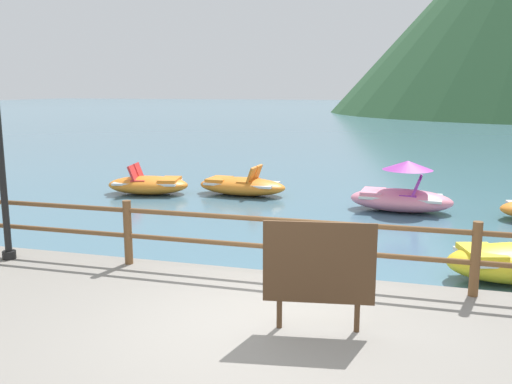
# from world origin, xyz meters

# --- Properties ---
(ground_plane) EXTENTS (200.00, 200.00, 0.00)m
(ground_plane) POSITION_xyz_m (0.00, 40.00, 0.00)
(ground_plane) COLOR #477084
(dock_railing) EXTENTS (23.92, 0.12, 0.95)m
(dock_railing) POSITION_xyz_m (-0.00, 1.55, 0.98)
(dock_railing) COLOR brown
(dock_railing) RESTS_ON promenade_dock
(sign_board) EXTENTS (1.17, 0.22, 1.19)m
(sign_board) POSITION_xyz_m (0.67, 0.05, 1.13)
(sign_board) COLOR silver
(sign_board) RESTS_ON promenade_dock
(pedal_boat_1) EXTENTS (2.59, 1.35, 0.84)m
(pedal_boat_1) POSITION_xyz_m (-2.97, 9.10, 0.26)
(pedal_boat_1) COLOR orange
(pedal_boat_1) RESTS_ON ground
(pedal_boat_3) EXTENTS (2.52, 1.41, 1.24)m
(pedal_boat_3) POSITION_xyz_m (1.39, 8.14, 0.41)
(pedal_boat_3) COLOR pink
(pedal_boat_3) RESTS_ON ground
(pedal_boat_4) EXTENTS (2.47, 1.63, 0.84)m
(pedal_boat_4) POSITION_xyz_m (-5.55, 8.53, 0.27)
(pedal_boat_4) COLOR orange
(pedal_boat_4) RESTS_ON ground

